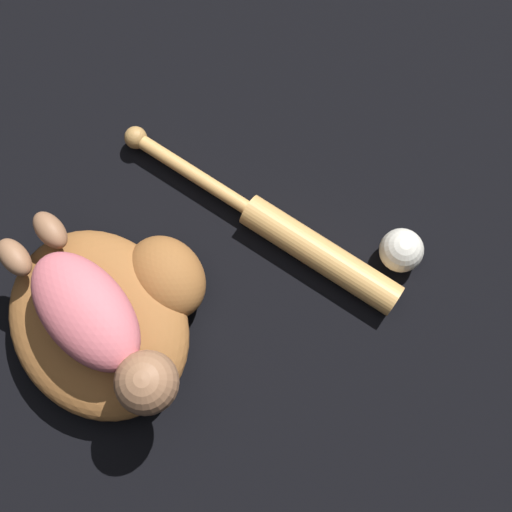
# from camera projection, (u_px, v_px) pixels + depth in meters

# --- Properties ---
(ground_plane) EXTENTS (6.00, 6.00, 0.00)m
(ground_plane) POSITION_uv_depth(u_px,v_px,m) (100.00, 327.00, 1.15)
(ground_plane) COLOR black
(baseball_glove) EXTENTS (0.35, 0.35, 0.10)m
(baseball_glove) POSITION_uv_depth(u_px,v_px,m) (110.00, 315.00, 1.10)
(baseball_glove) COLOR #935B2D
(baseball_glove) RESTS_ON ground
(baby_figure) EXTENTS (0.36, 0.13, 0.09)m
(baby_figure) POSITION_uv_depth(u_px,v_px,m) (96.00, 324.00, 1.01)
(baby_figure) COLOR #D16670
(baby_figure) RESTS_ON baseball_glove
(baseball_bat) EXTENTS (0.53, 0.15, 0.05)m
(baseball_bat) POSITION_uv_depth(u_px,v_px,m) (292.00, 236.00, 1.16)
(baseball_bat) COLOR tan
(baseball_bat) RESTS_ON ground
(baseball) EXTENTS (0.07, 0.07, 0.07)m
(baseball) POSITION_uv_depth(u_px,v_px,m) (401.00, 250.00, 1.14)
(baseball) COLOR silver
(baseball) RESTS_ON ground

